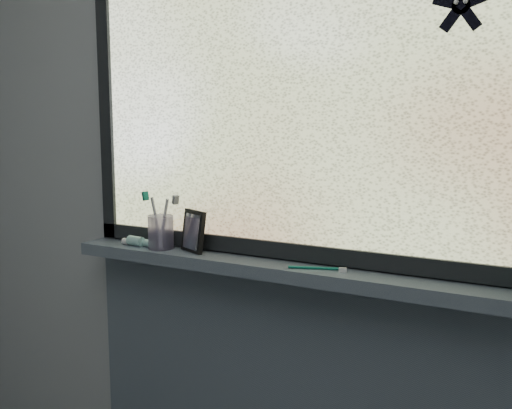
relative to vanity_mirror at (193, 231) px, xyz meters
name	(u,v)px	position (x,y,z in m)	size (l,w,h in m)	color
wall_back	(314,185)	(0.39, 0.07, 0.16)	(3.00, 0.01, 2.50)	#9EA3A8
windowsill	(303,273)	(0.39, -0.01, -0.09)	(1.62, 0.14, 0.04)	#4E5A69
window_pane	(312,89)	(0.39, 0.05, 0.44)	(1.50, 0.01, 1.00)	silver
frame_bottom	(309,253)	(0.39, 0.04, -0.04)	(1.60, 0.03, 0.05)	black
frame_left	(107,95)	(-0.39, 0.04, 0.44)	(0.05, 0.03, 1.10)	black
starfish_sticker	(461,5)	(0.79, 0.03, 0.63)	(0.15, 0.02, 0.15)	black
vanity_mirror	(193,231)	(0.00, 0.00, 0.00)	(0.11, 0.05, 0.14)	black
toothpaste_tube	(140,242)	(-0.20, -0.02, -0.05)	(0.19, 0.04, 0.03)	white
toothbrush_cup	(161,232)	(-0.12, -0.01, -0.01)	(0.08, 0.08, 0.11)	#988BB8
toothbrush_lying	(314,267)	(0.43, -0.02, -0.06)	(0.18, 0.02, 0.01)	#0B6954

